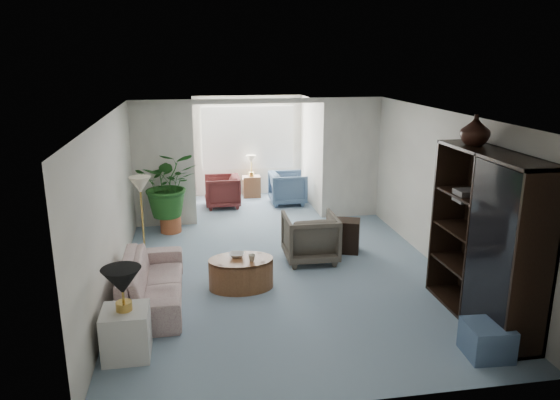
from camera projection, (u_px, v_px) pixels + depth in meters
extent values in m
plane|color=#8BA4B8|center=(287.00, 280.00, 8.00)|extent=(6.00, 6.00, 0.00)
plane|color=#8BA4B8|center=(254.00, 206.00, 11.90)|extent=(2.60, 2.60, 0.00)
cube|color=white|center=(163.00, 165.00, 10.21)|extent=(1.20, 0.12, 2.50)
cube|color=white|center=(351.00, 158.00, 10.82)|extent=(1.20, 0.12, 2.50)
cube|color=white|center=(259.00, 101.00, 10.20)|extent=(2.60, 0.12, 0.10)
cube|color=white|center=(248.00, 138.00, 12.55)|extent=(2.20, 0.02, 1.50)
cube|color=white|center=(248.00, 138.00, 12.52)|extent=(2.20, 0.02, 1.50)
cube|color=#AE9F8B|center=(449.00, 166.00, 7.85)|extent=(0.04, 0.50, 0.40)
imported|color=beige|center=(152.00, 281.00, 7.22)|extent=(0.81, 2.06, 0.60)
cube|color=silver|center=(126.00, 333.00, 5.91)|extent=(0.52, 0.52, 0.57)
cone|color=black|center=(122.00, 281.00, 5.74)|extent=(0.44, 0.44, 0.30)
cone|color=beige|center=(140.00, 185.00, 8.60)|extent=(0.36, 0.36, 0.28)
cylinder|color=brown|center=(241.00, 273.00, 7.67)|extent=(1.10, 1.10, 0.45)
imported|color=white|center=(237.00, 255.00, 7.69)|extent=(0.26, 0.26, 0.06)
imported|color=beige|center=(252.00, 258.00, 7.53)|extent=(0.12, 0.12, 0.09)
imported|color=#5A5347|center=(310.00, 237.00, 8.67)|extent=(0.86, 0.89, 0.80)
cube|color=black|center=(346.00, 236.00, 9.10)|extent=(0.58, 0.52, 0.57)
cube|color=black|center=(486.00, 239.00, 6.53)|extent=(0.53, 1.98, 2.20)
imported|color=black|center=(475.00, 130.00, 6.66)|extent=(0.37, 0.37, 0.39)
cube|color=slate|center=(487.00, 340.00, 5.93)|extent=(0.51, 0.51, 0.39)
cylinder|color=#AE5732|center=(171.00, 224.00, 10.13)|extent=(0.40, 0.40, 0.32)
imported|color=#22581E|center=(168.00, 184.00, 9.91)|extent=(1.14, 0.99, 1.27)
imported|color=slate|center=(288.00, 188.00, 12.02)|extent=(0.82, 0.79, 0.74)
imported|color=#57231D|center=(222.00, 191.00, 11.78)|extent=(0.79, 0.77, 0.71)
cube|color=brown|center=(252.00, 186.00, 12.64)|extent=(0.42, 0.33, 0.51)
cube|color=#494745|center=(467.00, 196.00, 6.83)|extent=(0.30, 0.26, 0.16)
cube|color=#2B2826|center=(499.00, 289.00, 6.20)|extent=(0.30, 0.26, 0.16)
cube|color=#44413F|center=(490.00, 244.00, 6.36)|extent=(0.30, 0.26, 0.16)
cube|color=#2F2A25|center=(508.00, 216.00, 5.97)|extent=(0.30, 0.26, 0.16)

